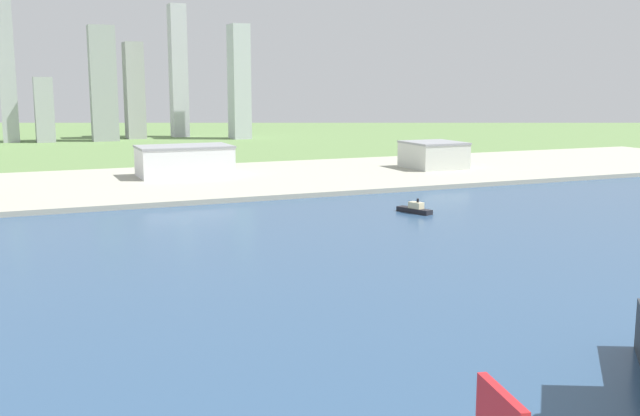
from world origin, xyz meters
TOP-DOWN VIEW (x-y plane):
  - ground_plane at (0.00, 300.00)m, footprint 2400.00×2400.00m
  - water_bay at (0.00, 240.00)m, footprint 840.00×360.00m
  - industrial_pier at (0.00, 490.00)m, footprint 840.00×140.00m
  - tugboat_small at (115.69, 365.68)m, footprint 9.43×16.73m
  - warehouse_main at (51.19, 506.56)m, footprint 50.78×30.24m
  - warehouse_annex at (198.52, 487.41)m, footprint 31.43×34.11m
  - distant_skyline at (-22.11, 818.84)m, footprint 338.42×78.85m

SIDE VIEW (x-z plane):
  - ground_plane at x=0.00m, z-range 0.00..0.00m
  - water_bay at x=0.00m, z-range 0.00..0.15m
  - industrial_pier at x=0.00m, z-range 0.00..2.50m
  - tugboat_small at x=115.69m, z-range -1.26..4.92m
  - warehouse_annex at x=198.52m, z-range 2.52..18.38m
  - warehouse_main at x=51.19m, z-range 2.52..19.34m
  - distant_skyline at x=-22.11m, z-range -9.25..120.08m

